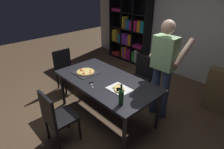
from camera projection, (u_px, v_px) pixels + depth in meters
ground_plane at (106, 114)px, 3.49m from camera, size 12.00×12.00×0.00m
back_wall at (186, 21)px, 4.44m from camera, size 6.40×0.10×2.80m
dining_table at (106, 83)px, 3.18m from camera, size 1.85×0.96×0.75m
chair_near_camera at (56, 116)px, 2.68m from camera, size 0.42×0.42×0.90m
chair_far_side at (141, 75)px, 3.85m from camera, size 0.42×0.42×0.90m
chair_left_end at (65, 67)px, 4.19m from camera, size 0.42×0.42×0.90m
bookshelf at (130, 33)px, 5.60m from camera, size 1.40×0.35×1.95m
person_serving_pizza at (164, 65)px, 3.08m from camera, size 0.55×0.54×1.75m
pepperoni_pizza_on_tray at (85, 72)px, 3.39m from camera, size 0.39×0.39×0.04m
pizza_slices_on_towel at (119, 89)px, 2.86m from camera, size 0.36×0.28×0.03m
wine_bottle at (121, 97)px, 2.47m from camera, size 0.07×0.07×0.32m
kitchen_scissors at (92, 84)px, 3.02m from camera, size 0.19×0.14×0.01m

